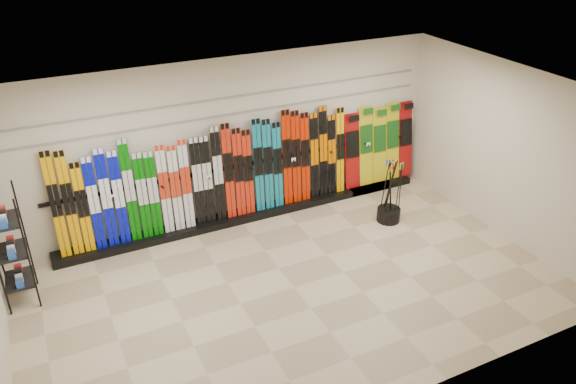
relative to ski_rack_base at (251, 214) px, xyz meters
name	(u,v)px	position (x,y,z in m)	size (l,w,h in m)	color
floor	(294,287)	(-0.22, -2.28, -0.06)	(8.00, 8.00, 0.00)	tan
back_wall	(232,141)	(-0.22, 0.22, 1.44)	(8.00, 8.00, 0.00)	beige
right_wall	(506,152)	(3.78, -2.28, 1.44)	(5.00, 5.00, 0.00)	beige
ceiling	(295,101)	(-0.22, -2.28, 2.94)	(8.00, 8.00, 0.00)	silver
ski_rack_base	(251,214)	(0.00, 0.00, 0.00)	(8.00, 0.40, 0.12)	black
skis	(214,177)	(-0.66, 0.03, 0.90)	(5.36, 0.18, 1.84)	#E99F00
snowboards	(379,145)	(2.87, 0.08, 0.84)	(1.60, 0.25, 1.61)	#990C0C
accessory_rack	(11,248)	(-3.97, -0.75, 0.84)	(0.40, 0.60, 1.80)	black
pole_bin	(388,214)	(2.24, -1.24, 0.07)	(0.43, 0.43, 0.25)	black
ski_poles	(391,192)	(2.24, -1.26, 0.55)	(0.34, 0.34, 1.18)	black
slatwall_rail_0	(231,114)	(-0.22, 0.20, 1.94)	(7.60, 0.02, 0.03)	gray
slatwall_rail_1	(230,98)	(-0.22, 0.20, 2.24)	(7.60, 0.02, 0.03)	gray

